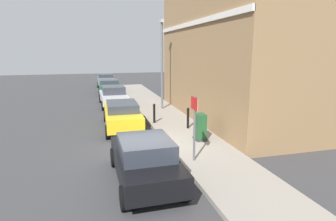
% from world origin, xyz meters
% --- Properties ---
extents(ground, '(80.00, 80.00, 0.00)m').
position_xyz_m(ground, '(0.00, 0.00, 0.00)').
color(ground, '#38383A').
extents(sidewalk, '(2.51, 30.00, 0.15)m').
position_xyz_m(sidewalk, '(1.95, 6.00, 0.07)').
color(sidewalk, gray).
rests_on(sidewalk, ground).
extents(corner_building, '(7.83, 12.21, 9.49)m').
position_xyz_m(corner_building, '(7.06, 4.11, 4.75)').
color(corner_building, olive).
rests_on(corner_building, ground).
extents(car_black, '(1.87, 3.97, 1.42)m').
position_xyz_m(car_black, '(-0.74, -2.83, 0.73)').
color(car_black, black).
rests_on(car_black, ground).
extents(car_yellow, '(1.88, 4.44, 1.40)m').
position_xyz_m(car_yellow, '(-0.78, 3.40, 0.74)').
color(car_yellow, gold).
rests_on(car_yellow, ground).
extents(car_silver, '(1.99, 4.20, 1.43)m').
position_xyz_m(car_silver, '(-0.74, 9.77, 0.73)').
color(car_silver, '#B7B7BC').
rests_on(car_silver, ground).
extents(car_green, '(2.03, 4.01, 1.31)m').
position_xyz_m(car_green, '(-0.69, 15.71, 0.70)').
color(car_green, '#195933').
rests_on(car_green, ground).
extents(car_grey, '(2.00, 4.17, 1.37)m').
position_xyz_m(car_grey, '(-0.71, 21.80, 0.73)').
color(car_grey, slate).
rests_on(car_grey, ground).
extents(utility_cabinet, '(0.46, 0.61, 1.15)m').
position_xyz_m(utility_cabinet, '(2.23, 0.17, 0.68)').
color(utility_cabinet, '#1E4C28').
rests_on(utility_cabinet, sidewalk).
extents(bollard_near_cabinet, '(0.14, 0.14, 1.04)m').
position_xyz_m(bollard_near_cabinet, '(2.33, 2.06, 0.70)').
color(bollard_near_cabinet, black).
rests_on(bollard_near_cabinet, sidewalk).
extents(bollard_far_kerb, '(0.14, 0.14, 1.04)m').
position_xyz_m(bollard_far_kerb, '(0.94, 3.56, 0.70)').
color(bollard_far_kerb, black).
rests_on(bollard_far_kerb, sidewalk).
extents(street_sign, '(0.08, 0.60, 2.30)m').
position_xyz_m(street_sign, '(1.16, -1.95, 1.66)').
color(street_sign, '#59595B').
rests_on(street_sign, sidewalk).
extents(lamppost, '(0.20, 0.44, 5.72)m').
position_xyz_m(lamppost, '(2.25, 7.12, 3.30)').
color(lamppost, '#59595B').
rests_on(lamppost, sidewalk).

